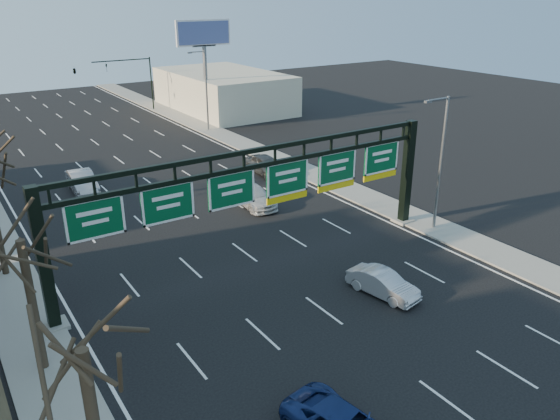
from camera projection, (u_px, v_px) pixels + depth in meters
ground at (349, 329)px, 26.14m from camera, size 160.00×160.00×0.00m
sidewalk_right at (313, 174)px, 48.15m from camera, size 3.00×120.00×0.12m
lane_markings at (178, 204)px, 41.59m from camera, size 21.60×120.00×0.01m
sign_gantry at (263, 191)px, 30.68m from camera, size 24.60×1.20×7.20m
building_right_distant at (223, 91)px, 74.12m from camera, size 12.00×20.00×5.00m
tree_near at (76, 316)px, 13.68m from camera, size 3.60×3.60×8.86m
tree_gantry at (15, 216)px, 20.77m from camera, size 3.60×3.60×8.48m
streetlight_near at (440, 157)px, 35.29m from camera, size 2.15×0.22×9.00m
streetlight_far at (205, 86)px, 61.56m from camera, size 2.15×0.22×9.00m
billboard_right at (204, 45)px, 65.23m from camera, size 7.00×0.50×12.00m
traffic_signal_mast at (105, 72)px, 69.51m from camera, size 10.16×0.54×7.00m
car_silver_sedan at (383, 284)px, 28.89m from camera, size 2.09×4.22×1.33m
car_white_wagon at (253, 196)px, 41.08m from camera, size 2.46×5.25×1.48m
car_grey_far at (266, 165)px, 48.08m from camera, size 2.24×4.97×1.66m
car_silver_distant at (82, 182)px, 43.84m from camera, size 2.01×5.10×1.65m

